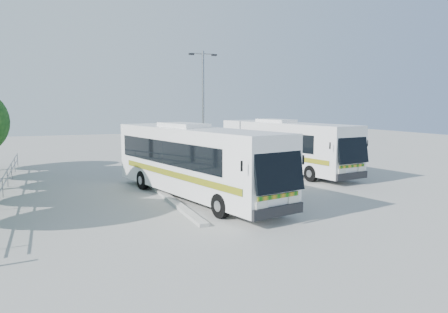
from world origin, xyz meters
name	(u,v)px	position (x,y,z in m)	size (l,w,h in m)	color
ground	(208,194)	(0.00, 0.00, 0.00)	(100.00, 100.00, 0.00)	gray
kerb_divider	(157,189)	(-2.30, 2.00, 0.07)	(0.40, 16.00, 0.15)	#B2B2AD
railing	(4,180)	(-10.00, 4.00, 0.74)	(0.06, 22.00, 1.00)	gray
coach_main	(194,160)	(-0.99, -0.73, 1.94)	(5.39, 12.98, 3.53)	white
coach_adjacent	(285,145)	(7.54, 5.10, 1.89)	(4.55, 12.67, 3.45)	white
lamppost	(203,105)	(2.58, 8.11, 4.66)	(2.06, 0.22, 8.44)	gray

